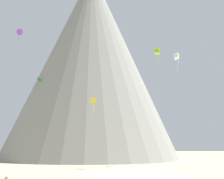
# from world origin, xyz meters

# --- Properties ---
(rock_massif) EXTENTS (74.46, 74.46, 69.21)m
(rock_massif) POSITION_xyz_m (-7.19, 72.75, 32.76)
(rock_massif) COLOR gray
(rock_massif) RESTS_ON ground_plane
(kite_green_mid) EXTENTS (1.01, 1.17, 2.95)m
(kite_green_mid) POSITION_xyz_m (-21.56, 59.67, 24.35)
(kite_green_mid) COLOR green
(kite_yellow_low) EXTENTS (1.10, 0.27, 3.53)m
(kite_yellow_low) POSITION_xyz_m (-1.83, 33.87, 13.64)
(kite_yellow_low) COLOR yellow
(kite_lime_mid) EXTENTS (1.38, 1.39, 3.72)m
(kite_lime_mid) POSITION_xyz_m (12.31, 37.32, 25.73)
(kite_lime_mid) COLOR #8CD133
(kite_white_high) EXTENTS (1.61, 1.56, 4.50)m
(kite_white_high) POSITION_xyz_m (18.04, 45.08, 26.84)
(kite_white_high) COLOR white
(kite_violet_high) EXTENTS (1.63, 1.33, 3.53)m
(kite_violet_high) POSITION_xyz_m (-22.94, 45.00, 34.09)
(kite_violet_high) COLOR purple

